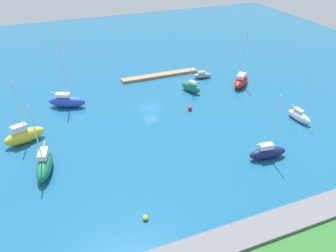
# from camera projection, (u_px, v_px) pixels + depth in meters

# --- Properties ---
(water) EXTENTS (160.00, 160.00, 0.00)m
(water) POSITION_uv_depth(u_px,v_px,m) (151.00, 109.00, 68.03)
(water) COLOR #19567F
(water) RESTS_ON ground
(pier_dock) EXTENTS (19.44, 2.00, 0.63)m
(pier_dock) POSITION_uv_depth(u_px,v_px,m) (160.00, 75.00, 81.90)
(pier_dock) COLOR #997A56
(pier_dock) RESTS_ON ground
(breakwater) EXTENTS (64.76, 3.90, 1.26)m
(breakwater) POSITION_uv_depth(u_px,v_px,m) (246.00, 236.00, 39.88)
(breakwater) COLOR slate
(breakwater) RESTS_ON ground
(sailboat_green_lone_north) EXTENTS (3.57, 5.28, 9.91)m
(sailboat_green_lone_north) POSITION_uv_depth(u_px,v_px,m) (191.00, 87.00, 74.22)
(sailboat_green_lone_north) COLOR #19724C
(sailboat_green_lone_north) RESTS_ON water
(sailboat_yellow_along_channel) EXTENTS (7.20, 4.04, 11.36)m
(sailboat_yellow_along_channel) POSITION_uv_depth(u_px,v_px,m) (24.00, 135.00, 57.04)
(sailboat_yellow_along_channel) COLOR yellow
(sailboat_yellow_along_channel) RESTS_ON water
(sailboat_gray_inner_mooring) EXTENTS (4.76, 2.17, 7.90)m
(sailboat_gray_inner_mooring) POSITION_uv_depth(u_px,v_px,m) (203.00, 75.00, 80.87)
(sailboat_gray_inner_mooring) COLOR gray
(sailboat_gray_inner_mooring) RESTS_ON water
(sailboat_blue_outer_mooring) EXTENTS (7.83, 5.17, 14.16)m
(sailboat_blue_outer_mooring) POSITION_uv_depth(u_px,v_px,m) (67.00, 101.00, 68.05)
(sailboat_blue_outer_mooring) COLOR #2347B2
(sailboat_blue_outer_mooring) RESTS_ON water
(sailboat_red_west_end) EXTENTS (7.25, 7.00, 12.99)m
(sailboat_red_west_end) POSITION_uv_depth(u_px,v_px,m) (241.00, 80.00, 77.05)
(sailboat_red_west_end) COLOR red
(sailboat_red_west_end) RESTS_ON water
(sailboat_white_mid_basin) EXTENTS (2.12, 5.49, 10.37)m
(sailboat_white_mid_basin) POSITION_uv_depth(u_px,v_px,m) (299.00, 116.00, 63.55)
(sailboat_white_mid_basin) COLOR white
(sailboat_white_mid_basin) RESTS_ON water
(sailboat_navy_off_beacon) EXTENTS (6.50, 2.60, 11.43)m
(sailboat_navy_off_beacon) POSITION_uv_depth(u_px,v_px,m) (267.00, 152.00, 53.39)
(sailboat_navy_off_beacon) COLOR #141E4C
(sailboat_navy_off_beacon) RESTS_ON water
(sailboat_green_far_south) EXTENTS (3.69, 7.71, 11.86)m
(sailboat_green_far_south) POSITION_uv_depth(u_px,v_px,m) (44.00, 164.00, 50.27)
(sailboat_green_far_south) COLOR #19724C
(sailboat_green_far_south) RESTS_ON water
(mooring_buoy_red) EXTENTS (0.88, 0.88, 0.88)m
(mooring_buoy_red) POSITION_uv_depth(u_px,v_px,m) (190.00, 108.00, 67.31)
(mooring_buoy_red) COLOR red
(mooring_buoy_red) RESTS_ON water
(mooring_buoy_yellow) EXTENTS (0.74, 0.74, 0.74)m
(mooring_buoy_yellow) POSITION_uv_depth(u_px,v_px,m) (145.00, 218.00, 42.68)
(mooring_buoy_yellow) COLOR yellow
(mooring_buoy_yellow) RESTS_ON water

